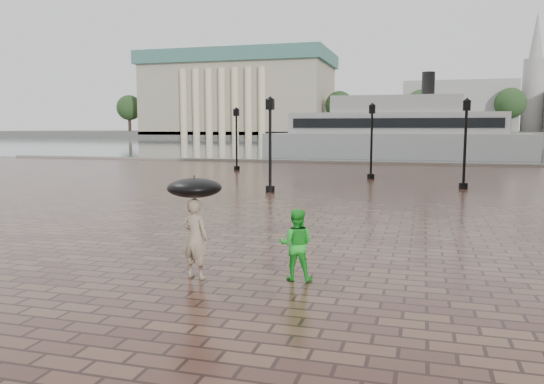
{
  "coord_description": "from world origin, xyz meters",
  "views": [
    {
      "loc": [
        1.01,
        -14.2,
        3.05
      ],
      "look_at": [
        -2.73,
        -1.11,
        1.4
      ],
      "focal_mm": 35.0,
      "sensor_mm": 36.0,
      "label": 1
    }
  ],
  "objects_px": {
    "ferry_near": "(395,133)",
    "adult_pedestrian": "(195,238)",
    "child_pedestrian": "(296,244)",
    "street_lamps": "(378,140)"
  },
  "relations": [
    {
      "from": "ferry_near",
      "to": "street_lamps",
      "type": "bearing_deg",
      "value": -91.27
    },
    {
      "from": "child_pedestrian",
      "to": "ferry_near",
      "type": "relative_size",
      "value": 0.06
    },
    {
      "from": "adult_pedestrian",
      "to": "child_pedestrian",
      "type": "distance_m",
      "value": 2.05
    },
    {
      "from": "adult_pedestrian",
      "to": "ferry_near",
      "type": "height_order",
      "value": "ferry_near"
    },
    {
      "from": "child_pedestrian",
      "to": "ferry_near",
      "type": "bearing_deg",
      "value": -95.72
    },
    {
      "from": "child_pedestrian",
      "to": "ferry_near",
      "type": "height_order",
      "value": "ferry_near"
    },
    {
      "from": "child_pedestrian",
      "to": "adult_pedestrian",
      "type": "bearing_deg",
      "value": 5.88
    },
    {
      "from": "street_lamps",
      "to": "child_pedestrian",
      "type": "height_order",
      "value": "street_lamps"
    },
    {
      "from": "ferry_near",
      "to": "adult_pedestrian",
      "type": "bearing_deg",
      "value": -93.84
    },
    {
      "from": "street_lamps",
      "to": "adult_pedestrian",
      "type": "bearing_deg",
      "value": -94.66
    }
  ]
}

